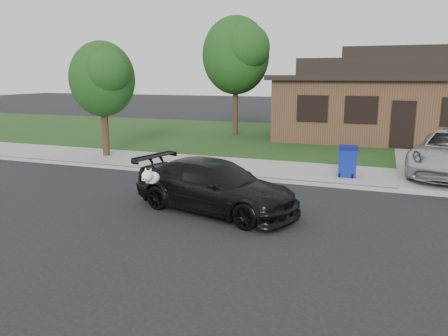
% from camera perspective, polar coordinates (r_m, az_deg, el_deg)
% --- Properties ---
extents(ground, '(120.00, 120.00, 0.00)m').
position_cam_1_polar(ground, '(10.88, 2.03, -6.00)').
color(ground, black).
rests_on(ground, ground).
extents(sidewalk, '(60.00, 3.00, 0.12)m').
position_cam_1_polar(sidewalk, '(15.53, 7.78, -0.38)').
color(sidewalk, gray).
rests_on(sidewalk, ground).
extents(curb, '(60.00, 0.12, 0.12)m').
position_cam_1_polar(curb, '(14.11, 6.46, -1.61)').
color(curb, gray).
rests_on(curb, ground).
extents(lawn, '(60.00, 13.00, 0.13)m').
position_cam_1_polar(lawn, '(23.30, 12.05, 3.61)').
color(lawn, '#193814').
rests_on(lawn, ground).
extents(sedan, '(4.73, 2.87, 1.28)m').
position_cam_1_polar(sedan, '(10.95, -1.21, -2.37)').
color(sedan, black).
rests_on(sedan, ground).
extents(recycling_bin, '(0.65, 0.68, 1.00)m').
position_cam_1_polar(recycling_bin, '(14.79, 15.83, 0.89)').
color(recycling_bin, navy).
rests_on(recycling_bin, sidewalk).
extents(house, '(12.60, 8.60, 4.65)m').
position_cam_1_polar(house, '(24.88, 22.19, 8.30)').
color(house, '#422B1C').
rests_on(house, ground).
extents(tree_0, '(3.78, 3.60, 6.34)m').
position_cam_1_polar(tree_0, '(23.96, 1.83, 14.67)').
color(tree_0, '#332114').
rests_on(tree_0, ground).
extents(tree_2, '(2.73, 2.60, 4.59)m').
position_cam_1_polar(tree_2, '(18.31, -15.47, 11.29)').
color(tree_2, '#332114').
rests_on(tree_2, ground).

